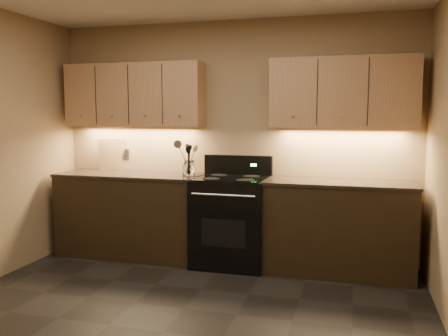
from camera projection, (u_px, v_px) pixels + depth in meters
The scene contains 15 objects.
floor at pixel (163, 332), 3.47m from camera, with size 4.00×4.00×0.00m, color black.
wall_back at pixel (232, 140), 5.24m from camera, with size 4.00×0.04×2.60m, color #9E825D.
counter_left at pixel (131, 214), 5.34m from camera, with size 1.62×0.62×0.93m.
counter_right at pixel (339, 227), 4.73m from camera, with size 1.46×0.62×0.93m.
stove at pixel (232, 220), 5.00m from camera, with size 0.76×0.68×1.14m.
upper_cab_left at pixel (134, 95), 5.33m from camera, with size 1.60×0.30×0.70m, color tan.
upper_cab_right at pixel (343, 93), 4.72m from camera, with size 1.44×0.30×0.70m, color tan.
outlet_plate at pixel (126, 154), 5.60m from camera, with size 0.09×0.01×0.12m, color #B2B5BA.
utensil_crock at pixel (189, 168), 5.13m from camera, with size 0.14×0.14×0.16m.
cutting_board at pixel (112, 154), 5.60m from camera, with size 0.30×0.02×0.39m, color tan.
wooden_spoon at pixel (186, 159), 5.12m from camera, with size 0.06×0.06×0.33m, color tan, non-canonical shape.
black_spoon at pixel (189, 160), 5.13m from camera, with size 0.06×0.06×0.31m, color black, non-canonical shape.
black_turner at pixel (188, 159), 5.10m from camera, with size 0.08×0.08×0.32m, color black, non-canonical shape.
steel_spatula at pixel (191, 158), 5.11m from camera, with size 0.08×0.08×0.33m, color silver, non-canonical shape.
steel_skimmer at pixel (192, 156), 5.10m from camera, with size 0.09×0.09×0.38m, color silver, non-canonical shape.
Camera 1 is at (1.31, -3.07, 1.59)m, focal length 38.00 mm.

